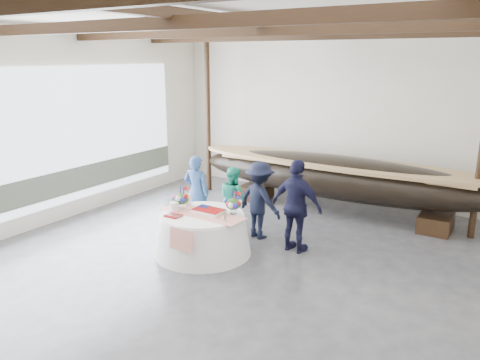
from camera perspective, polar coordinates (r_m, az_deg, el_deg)
The scene contains 13 objects.
floor at distance 8.39m, azimuth -2.79°, elevation -12.21°, with size 10.00×12.00×0.01m, color #3D3D42.
wall_back at distance 12.94m, azimuth 12.57°, elevation 7.57°, with size 10.00×0.02×4.50m, color silver.
wall_left at distance 11.24m, azimuth -24.47°, elevation 5.53°, with size 0.02×12.00×4.50m, color silver.
ceiling at distance 7.50m, azimuth -3.25°, elevation 20.07°, with size 10.00×12.00×0.01m, color white.
pavilion_structure at distance 8.14m, azimuth 0.18°, elevation 16.18°, with size 9.80×11.76×4.50m.
open_bay at distance 11.84m, azimuth -20.11°, elevation 4.29°, with size 0.03×7.00×3.20m.
longboat_display at distance 11.76m, azimuth 11.89°, elevation 0.35°, with size 7.79×1.56×1.46m.
banquet_table at distance 9.36m, azimuth -4.59°, elevation -6.52°, with size 1.93×1.93×0.83m.
tabletop_items at distance 9.31m, azimuth -4.49°, elevation -2.95°, with size 1.80×1.02×0.40m.
guest_woman_blue at distance 10.67m, azimuth -5.33°, elevation -1.41°, with size 0.61×0.40×1.68m, color #2A4C87.
guest_woman_teal at distance 10.52m, azimuth -0.83°, elevation -2.23°, with size 0.70×0.55×1.45m, color #20A586.
guest_man_left at distance 10.00m, azimuth 2.39°, elevation -2.46°, with size 1.08×0.62×1.68m, color black.
guest_man_right at distance 9.31m, azimuth 6.93°, elevation -3.21°, with size 1.11×0.46×1.89m, color black.
Camera 1 is at (4.31, -6.10, 3.82)m, focal length 35.00 mm.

